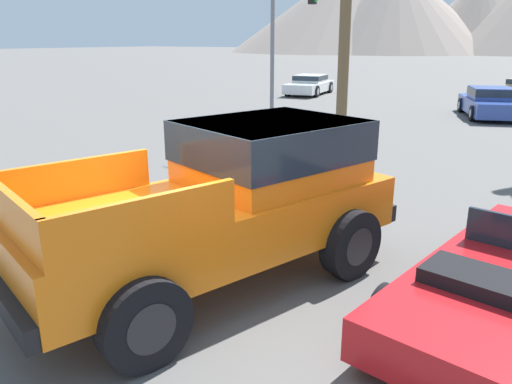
# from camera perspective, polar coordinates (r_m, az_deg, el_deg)

# --- Properties ---
(ground_plane) EXTENTS (320.00, 320.00, 0.00)m
(ground_plane) POSITION_cam_1_polar(r_m,az_deg,el_deg) (6.65, -6.41, -10.81)
(ground_plane) COLOR #5B5956
(orange_pickup_truck) EXTENTS (3.38, 5.52, 2.06)m
(orange_pickup_truck) POSITION_cam_1_polar(r_m,az_deg,el_deg) (6.52, -2.42, -0.15)
(orange_pickup_truck) COLOR orange
(orange_pickup_truck) RESTS_ON ground_plane
(parked_car_white) EXTENTS (2.46, 4.65, 1.11)m
(parked_car_white) POSITION_cam_1_polar(r_m,az_deg,el_deg) (29.84, 6.17, 12.14)
(parked_car_white) COLOR white
(parked_car_white) RESTS_ON ground_plane
(parked_car_blue) EXTENTS (3.19, 4.55, 1.22)m
(parked_car_blue) POSITION_cam_1_polar(r_m,az_deg,el_deg) (22.91, 25.19, 9.28)
(parked_car_blue) COLOR #334C9E
(parked_car_blue) RESTS_ON ground_plane
(traffic_light_main) EXTENTS (0.38, 3.74, 5.72)m
(traffic_light_main) POSITION_cam_1_polar(r_m,az_deg,el_deg) (21.27, 4.06, 19.46)
(traffic_light_main) COLOR slate
(traffic_light_main) RESTS_ON ground_plane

